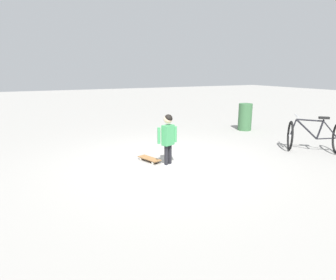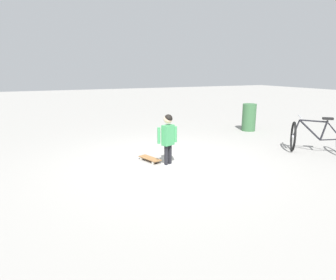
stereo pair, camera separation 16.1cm
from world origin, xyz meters
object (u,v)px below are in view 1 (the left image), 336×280
at_px(skateboard, 149,159).
at_px(bicycle_near, 313,136).
at_px(child_person, 168,135).
at_px(trash_bin, 245,117).

xyz_separation_m(skateboard, bicycle_near, (3.80, -0.98, 0.32)).
xyz_separation_m(child_person, skateboard, (-0.21, 0.48, -0.60)).
bearing_deg(child_person, skateboard, 113.26).
bearing_deg(skateboard, child_person, -66.74).
relative_size(skateboard, trash_bin, 0.69).
bearing_deg(trash_bin, child_person, -150.41).
height_order(skateboard, bicycle_near, bicycle_near).
bearing_deg(skateboard, bicycle_near, -14.48).
distance_m(child_person, skateboard, 0.79).
relative_size(child_person, skateboard, 1.79).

